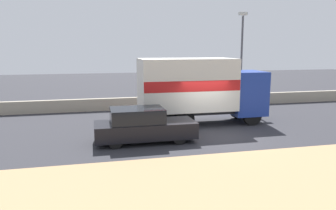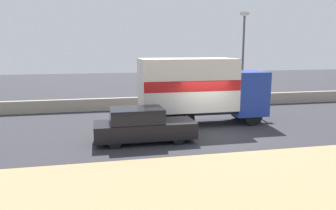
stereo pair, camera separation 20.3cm
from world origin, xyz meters
TOP-DOWN VIEW (x-y plane):
  - ground_plane at (0.00, 0.00)m, footprint 80.00×80.00m
  - dirt_shoulder_foreground at (0.00, -5.60)m, footprint 60.00×5.42m
  - stone_wall_backdrop at (0.00, 7.43)m, footprint 60.00×0.35m
  - street_lamp at (4.51, 6.43)m, footprint 0.56×0.28m
  - box_truck at (0.02, 2.25)m, footprint 6.92×2.45m
  - car_hatchback at (-3.45, -0.50)m, footprint 4.47×1.71m

SIDE VIEW (x-z plane):
  - ground_plane at x=0.00m, z-range 0.00..0.00m
  - dirt_shoulder_foreground at x=0.00m, z-range 0.00..0.04m
  - stone_wall_backdrop at x=0.00m, z-range 0.00..0.82m
  - car_hatchback at x=-3.45m, z-range -0.02..1.53m
  - box_truck at x=0.02m, z-range 0.23..3.84m
  - street_lamp at x=4.51m, z-range 0.54..7.07m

